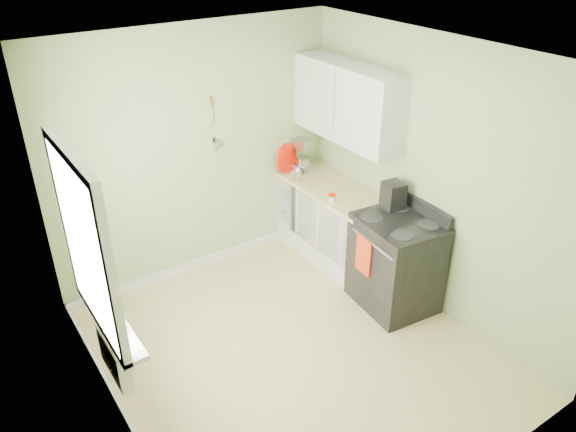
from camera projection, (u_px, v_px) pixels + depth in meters
floor at (294, 352)px, 5.23m from camera, size 3.20×3.60×0.02m
ceiling at (297, 57)px, 3.91m from camera, size 3.20×3.60×0.02m
wall_back at (197, 155)px, 5.88m from camera, size 3.20×0.02×2.70m
wall_left at (99, 293)px, 3.78m from camera, size 0.02×3.60×2.70m
wall_right at (433, 179)px, 5.36m from camera, size 0.02×3.60×2.70m
base_cabinets at (338, 227)px, 6.38m from camera, size 0.60×1.60×0.87m
countertop at (339, 192)px, 6.15m from camera, size 0.64×1.60×0.04m
upper_cabinets at (347, 102)px, 5.83m from camera, size 0.35×1.40×0.80m
window at (85, 247)px, 3.91m from camera, size 0.06×1.14×1.44m
window_sill at (110, 319)px, 4.27m from camera, size 0.18×1.14×0.04m
radiator at (115, 357)px, 4.38m from camera, size 0.12×0.50×0.35m
wall_utensils at (214, 133)px, 5.85m from camera, size 0.02×0.14×0.58m
stove at (396, 262)px, 5.65m from camera, size 0.77×0.86×1.09m
stand_mixer at (299, 154)px, 6.58m from camera, size 0.25×0.36×0.41m
kettle at (298, 174)px, 6.31m from camera, size 0.17×0.10×0.17m
coffee_maker at (393, 199)px, 5.61m from camera, size 0.22×0.24×0.33m
red_tray at (287, 158)px, 6.47m from camera, size 0.35×0.17×0.35m
jar at (332, 198)px, 5.88m from camera, size 0.08×0.08×0.09m
plant_a at (117, 314)px, 4.05m from camera, size 0.20×0.19×0.31m
plant_b at (103, 293)px, 4.26m from camera, size 0.19×0.21×0.31m
plant_c at (100, 288)px, 4.32m from camera, size 0.25×0.25×0.32m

